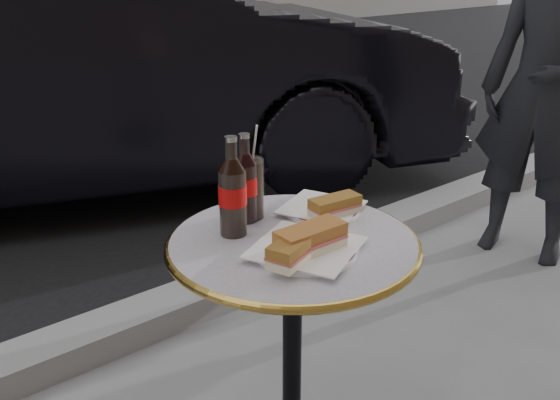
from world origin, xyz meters
TOP-DOWN VIEW (x-y plane):
  - curb at (0.00, 0.90)m, footprint 40.00×0.20m
  - bistro_table at (0.00, 0.00)m, footprint 0.62×0.62m
  - plate_left at (-0.03, -0.07)m, footprint 0.29×0.29m
  - plate_right at (0.17, 0.08)m, footprint 0.25×0.25m
  - sandwich_left_a at (-0.09, -0.11)m, footprint 0.16×0.11m
  - sandwich_left_b at (-0.03, -0.10)m, footprint 0.17×0.08m
  - sandwich_right at (0.16, 0.02)m, footprint 0.14×0.08m
  - cola_bottle_left at (-0.09, 0.12)m, footprint 0.08×0.08m
  - cola_bottle_right at (-0.02, 0.17)m, footprint 0.08×0.08m
  - cola_glass at (0.00, 0.18)m, footprint 0.10×0.10m
  - parked_car at (0.42, 2.61)m, footprint 3.14×4.94m
  - pedestrian at (1.80, 0.35)m, footprint 0.54×0.67m

SIDE VIEW (x-z plane):
  - curb at x=0.00m, z-range -0.01..0.11m
  - bistro_table at x=0.00m, z-range 0.00..0.73m
  - plate_right at x=0.17m, z-range 0.73..0.74m
  - plate_left at x=-0.03m, z-range 0.73..0.75m
  - sandwich_right at x=0.16m, z-range 0.74..0.79m
  - parked_car at x=0.42m, z-range 0.00..1.54m
  - sandwich_left_a at x=-0.09m, z-range 0.75..0.80m
  - sandwich_left_b at x=-0.03m, z-range 0.75..0.80m
  - pedestrian at x=1.80m, z-range 0.00..1.60m
  - cola_glass at x=0.00m, z-range 0.73..0.89m
  - cola_bottle_right at x=-0.02m, z-range 0.73..0.97m
  - cola_bottle_left at x=-0.09m, z-range 0.73..0.98m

